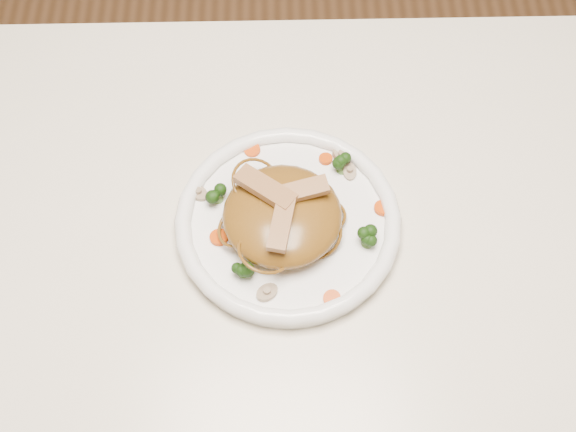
{
  "coord_description": "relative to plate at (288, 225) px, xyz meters",
  "views": [
    {
      "loc": [
        -0.0,
        -0.41,
        1.57
      ],
      "look_at": [
        0.01,
        0.05,
        0.78
      ],
      "focal_mm": 48.43,
      "sensor_mm": 36.0,
      "label": 1
    }
  ],
  "objects": [
    {
      "name": "table",
      "position": [
        -0.01,
        -0.05,
        -0.11
      ],
      "size": [
        1.2,
        0.8,
        0.75
      ],
      "color": "#EFE2CA",
      "rests_on": "ground"
    },
    {
      "name": "broccoli_0",
      "position": [
        0.07,
        0.07,
        0.02
      ],
      "size": [
        0.04,
        0.04,
        0.03
      ],
      "primitive_type": null,
      "rotation": [
        0.0,
        0.0,
        0.36
      ],
      "color": "black",
      "rests_on": "plate"
    },
    {
      "name": "chicken_b",
      "position": [
        -0.03,
        0.01,
        0.06
      ],
      "size": [
        0.08,
        0.07,
        0.01
      ],
      "primitive_type": "cube",
      "rotation": [
        0.0,
        0.0,
        2.48
      ],
      "color": "#A87C4F",
      "rests_on": "noodle_mound"
    },
    {
      "name": "broccoli_2",
      "position": [
        -0.05,
        -0.07,
        0.02
      ],
      "size": [
        0.03,
        0.03,
        0.03
      ],
      "primitive_type": null,
      "rotation": [
        0.0,
        0.0,
        -0.02
      ],
      "color": "black",
      "rests_on": "plate"
    },
    {
      "name": "mushroom_2",
      "position": [
        -0.11,
        0.04,
        0.01
      ],
      "size": [
        0.04,
        0.04,
        0.01
      ],
      "primitive_type": "cylinder",
      "rotation": [
        0.0,
        0.0,
        -0.69
      ],
      "color": "tan",
      "rests_on": "plate"
    },
    {
      "name": "chicken_a",
      "position": [
        0.01,
        0.01,
        0.06
      ],
      "size": [
        0.07,
        0.04,
        0.01
      ],
      "primitive_type": "cube",
      "rotation": [
        0.0,
        0.0,
        0.23
      ],
      "color": "#A87C4F",
      "rests_on": "noodle_mound"
    },
    {
      "name": "noodle_mound",
      "position": [
        -0.01,
        -0.01,
        0.03
      ],
      "size": [
        0.15,
        0.15,
        0.05
      ],
      "primitive_type": "ellipsoid",
      "rotation": [
        0.0,
        0.0,
        0.09
      ],
      "color": "brown",
      "rests_on": "plate"
    },
    {
      "name": "carrot_0",
      "position": [
        0.05,
        0.09,
        0.01
      ],
      "size": [
        0.02,
        0.02,
        0.0
      ],
      "primitive_type": "cylinder",
      "rotation": [
        0.0,
        0.0,
        -0.31
      ],
      "color": "#DC4708",
      "rests_on": "plate"
    },
    {
      "name": "plate",
      "position": [
        0.0,
        0.0,
        0.0
      ],
      "size": [
        0.33,
        0.33,
        0.02
      ],
      "primitive_type": "cylinder",
      "rotation": [
        0.0,
        0.0,
        -0.28
      ],
      "color": "white",
      "rests_on": "table"
    },
    {
      "name": "chicken_c",
      "position": [
        -0.01,
        -0.03,
        0.06
      ],
      "size": [
        0.03,
        0.07,
        0.01
      ],
      "primitive_type": "cube",
      "rotation": [
        0.0,
        0.0,
        4.51
      ],
      "color": "#A87C4F",
      "rests_on": "noodle_mound"
    },
    {
      "name": "mushroom_0",
      "position": [
        -0.03,
        -0.09,
        0.01
      ],
      "size": [
        0.04,
        0.04,
        0.01
      ],
      "primitive_type": "cylinder",
      "rotation": [
        0.0,
        0.0,
        0.63
      ],
      "color": "tan",
      "rests_on": "plate"
    },
    {
      "name": "broccoli_1",
      "position": [
        -0.08,
        0.03,
        0.02
      ],
      "size": [
        0.04,
        0.04,
        0.03
      ],
      "primitive_type": null,
      "rotation": [
        0.0,
        0.0,
        0.3
      ],
      "color": "black",
      "rests_on": "plate"
    },
    {
      "name": "mushroom_3",
      "position": [
        0.07,
        0.09,
        0.01
      ],
      "size": [
        0.04,
        0.04,
        0.01
      ],
      "primitive_type": "cylinder",
      "rotation": [
        0.0,
        0.0,
        2.27
      ],
      "color": "tan",
      "rests_on": "plate"
    },
    {
      "name": "carrot_4",
      "position": [
        0.05,
        -0.1,
        0.01
      ],
      "size": [
        0.02,
        0.02,
        0.0
      ],
      "primitive_type": "cylinder",
      "rotation": [
        0.0,
        0.0,
        0.06
      ],
      "color": "#DC4708",
      "rests_on": "plate"
    },
    {
      "name": "mushroom_1",
      "position": [
        0.08,
        0.07,
        0.01
      ],
      "size": [
        0.02,
        0.02,
        0.01
      ],
      "primitive_type": "cylinder",
      "rotation": [
        0.0,
        0.0,
        1.61
      ],
      "color": "tan",
      "rests_on": "plate"
    },
    {
      "name": "carrot_1",
      "position": [
        -0.08,
        -0.02,
        0.01
      ],
      "size": [
        0.03,
        0.03,
        0.0
      ],
      "primitive_type": "cylinder",
      "rotation": [
        0.0,
        0.0,
        0.25
      ],
      "color": "#DC4708",
      "rests_on": "plate"
    },
    {
      "name": "broccoli_3",
      "position": [
        0.09,
        -0.03,
        0.02
      ],
      "size": [
        0.03,
        0.03,
        0.03
      ],
      "primitive_type": null,
      "rotation": [
        0.0,
        0.0,
        0.28
      ],
      "color": "black",
      "rests_on": "plate"
    },
    {
      "name": "carrot_3",
      "position": [
        -0.04,
        0.1,
        0.01
      ],
      "size": [
        0.03,
        0.03,
        0.0
      ],
      "primitive_type": "cylinder",
      "rotation": [
        0.0,
        0.0,
        -0.23
      ],
      "color": "#DC4708",
      "rests_on": "plate"
    },
    {
      "name": "carrot_2",
      "position": [
        0.12,
        0.02,
        0.01
      ],
      "size": [
        0.03,
        0.03,
        0.0
      ],
      "primitive_type": "cylinder",
      "rotation": [
        0.0,
        0.0,
        0.31
      ],
      "color": "#DC4708",
      "rests_on": "plate"
    }
  ]
}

